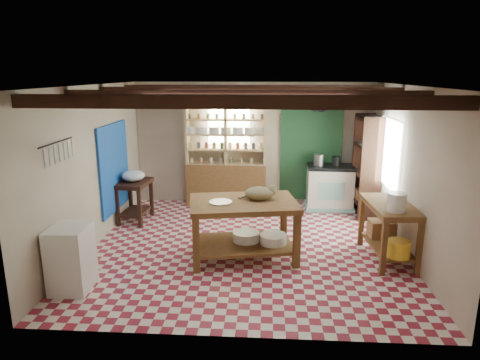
# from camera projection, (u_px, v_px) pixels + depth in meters

# --- Properties ---
(floor) EXTENTS (5.00, 5.00, 0.02)m
(floor) POSITION_uv_depth(u_px,v_px,m) (246.00, 247.00, 7.06)
(floor) COLOR maroon
(floor) RESTS_ON ground
(ceiling) EXTENTS (5.00, 5.00, 0.02)m
(ceiling) POSITION_uv_depth(u_px,v_px,m) (247.00, 85.00, 6.43)
(ceiling) COLOR #47474C
(ceiling) RESTS_ON wall_back
(wall_back) EXTENTS (5.00, 0.04, 2.60)m
(wall_back) POSITION_uv_depth(u_px,v_px,m) (252.00, 144.00, 9.16)
(wall_back) COLOR #C0B09A
(wall_back) RESTS_ON floor
(wall_front) EXTENTS (5.00, 0.04, 2.60)m
(wall_front) POSITION_uv_depth(u_px,v_px,m) (234.00, 224.00, 4.32)
(wall_front) COLOR #C0B09A
(wall_front) RESTS_ON floor
(wall_left) EXTENTS (0.04, 5.00, 2.60)m
(wall_left) POSITION_uv_depth(u_px,v_px,m) (92.00, 167.00, 6.90)
(wall_left) COLOR #C0B09A
(wall_left) RESTS_ON floor
(wall_right) EXTENTS (0.04, 5.00, 2.60)m
(wall_right) POSITION_uv_depth(u_px,v_px,m) (408.00, 172.00, 6.59)
(wall_right) COLOR #C0B09A
(wall_right) RESTS_ON floor
(ceiling_beams) EXTENTS (5.00, 3.80, 0.15)m
(ceiling_beams) POSITION_uv_depth(u_px,v_px,m) (247.00, 94.00, 6.45)
(ceiling_beams) COLOR #381D13
(ceiling_beams) RESTS_ON ceiling
(blue_wall_patch) EXTENTS (0.04, 1.40, 1.60)m
(blue_wall_patch) POSITION_uv_depth(u_px,v_px,m) (114.00, 168.00, 7.82)
(blue_wall_patch) COLOR blue
(blue_wall_patch) RESTS_ON wall_left
(green_wall_patch) EXTENTS (1.30, 0.04, 2.30)m
(green_wall_patch) POSITION_uv_depth(u_px,v_px,m) (311.00, 147.00, 9.07)
(green_wall_patch) COLOR #1B4324
(green_wall_patch) RESTS_ON wall_back
(window_back) EXTENTS (0.90, 0.02, 0.80)m
(window_back) POSITION_uv_depth(u_px,v_px,m) (229.00, 125.00, 9.08)
(window_back) COLOR silver
(window_back) RESTS_ON wall_back
(window_right) EXTENTS (0.02, 1.30, 1.20)m
(window_right) POSITION_uv_depth(u_px,v_px,m) (390.00, 154.00, 7.53)
(window_right) COLOR silver
(window_right) RESTS_ON wall_right
(utensil_rail) EXTENTS (0.06, 0.90, 0.28)m
(utensil_rail) POSITION_uv_depth(u_px,v_px,m) (57.00, 151.00, 5.62)
(utensil_rail) COLOR black
(utensil_rail) RESTS_ON wall_left
(pot_rack) EXTENTS (0.86, 0.12, 0.36)m
(pot_rack) POSITION_uv_depth(u_px,v_px,m) (315.00, 104.00, 8.43)
(pot_rack) COLOR black
(pot_rack) RESTS_ON ceiling
(shelving_unit) EXTENTS (1.70, 0.34, 2.20)m
(shelving_unit) POSITION_uv_depth(u_px,v_px,m) (226.00, 154.00, 9.06)
(shelving_unit) COLOR tan
(shelving_unit) RESTS_ON floor
(tall_rack) EXTENTS (0.40, 0.86, 2.00)m
(tall_rack) POSITION_uv_depth(u_px,v_px,m) (367.00, 166.00, 8.42)
(tall_rack) COLOR #381D13
(tall_rack) RESTS_ON floor
(work_table) EXTENTS (1.76, 1.32, 0.90)m
(work_table) POSITION_uv_depth(u_px,v_px,m) (243.00, 229.00, 6.56)
(work_table) COLOR brown
(work_table) RESTS_ON floor
(stove) EXTENTS (0.95, 0.65, 0.92)m
(stove) POSITION_uv_depth(u_px,v_px,m) (330.00, 187.00, 8.93)
(stove) COLOR #EFE6CF
(stove) RESTS_ON floor
(prep_table) EXTENTS (0.58, 0.81, 0.79)m
(prep_table) POSITION_uv_depth(u_px,v_px,m) (135.00, 201.00, 8.19)
(prep_table) COLOR #381D13
(prep_table) RESTS_ON floor
(white_cabinet) EXTENTS (0.50, 0.59, 0.86)m
(white_cabinet) POSITION_uv_depth(u_px,v_px,m) (71.00, 258.00, 5.59)
(white_cabinet) COLOR white
(white_cabinet) RESTS_ON floor
(right_counter) EXTENTS (0.69, 1.27, 0.88)m
(right_counter) POSITION_uv_depth(u_px,v_px,m) (388.00, 231.00, 6.50)
(right_counter) COLOR brown
(right_counter) RESTS_ON floor
(cat) EXTENTS (0.53, 0.47, 0.20)m
(cat) POSITION_uv_depth(u_px,v_px,m) (259.00, 193.00, 6.50)
(cat) COLOR #968557
(cat) RESTS_ON work_table
(steel_tray) EXTENTS (0.40, 0.40, 0.02)m
(steel_tray) POSITION_uv_depth(u_px,v_px,m) (220.00, 202.00, 6.36)
(steel_tray) COLOR #9E9EA5
(steel_tray) RESTS_ON work_table
(basin_large) EXTENTS (0.48, 0.48, 0.15)m
(basin_large) POSITION_uv_depth(u_px,v_px,m) (246.00, 236.00, 6.65)
(basin_large) COLOR white
(basin_large) RESTS_ON work_table
(basin_small) EXTENTS (0.48, 0.48, 0.14)m
(basin_small) POSITION_uv_depth(u_px,v_px,m) (273.00, 239.00, 6.55)
(basin_small) COLOR white
(basin_small) RESTS_ON work_table
(kettle_left) EXTENTS (0.21, 0.21, 0.24)m
(kettle_left) POSITION_uv_depth(u_px,v_px,m) (319.00, 160.00, 8.80)
(kettle_left) COLOR #9E9EA5
(kettle_left) RESTS_ON stove
(kettle_right) EXTENTS (0.16, 0.16, 0.20)m
(kettle_right) POSITION_uv_depth(u_px,v_px,m) (336.00, 161.00, 8.78)
(kettle_right) COLOR black
(kettle_right) RESTS_ON stove
(enamel_bowl) EXTENTS (0.45, 0.45, 0.21)m
(enamel_bowl) POSITION_uv_depth(u_px,v_px,m) (133.00, 176.00, 8.07)
(enamel_bowl) COLOR white
(enamel_bowl) RESTS_ON prep_table
(white_bucket) EXTENTS (0.29, 0.29, 0.27)m
(white_bucket) POSITION_uv_depth(u_px,v_px,m) (397.00, 202.00, 6.02)
(white_bucket) COLOR white
(white_bucket) RESTS_ON right_counter
(wicker_basket) EXTENTS (0.41, 0.34, 0.27)m
(wicker_basket) POSITION_uv_depth(u_px,v_px,m) (382.00, 229.00, 6.81)
(wicker_basket) COLOR #94623B
(wicker_basket) RESTS_ON right_counter
(yellow_tub) EXTENTS (0.35, 0.35, 0.24)m
(yellow_tub) POSITION_uv_depth(u_px,v_px,m) (398.00, 249.00, 6.08)
(yellow_tub) COLOR yellow
(yellow_tub) RESTS_ON right_counter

